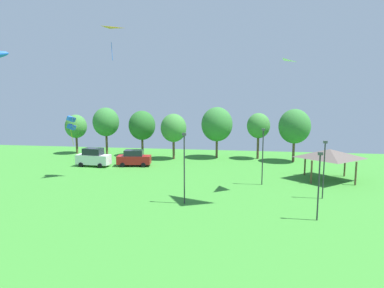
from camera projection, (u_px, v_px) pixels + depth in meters
kite_flying_0 at (71, 123)px, 40.24m from camera, size 1.13×1.04×3.51m
kite_flying_4 at (110, 36)px, 38.45m from camera, size 2.46×2.36×2.86m
kite_flying_7 at (297, 69)px, 32.58m from camera, size 1.63×2.15×0.33m
parked_car_leftmost at (93, 157)px, 46.99m from camera, size 4.75×2.20×2.53m
parked_car_second_from_left at (134, 158)px, 47.22m from camera, size 4.78×2.50×2.24m
park_pavilion at (330, 154)px, 39.18m from camera, size 5.99×5.38×3.60m
light_post_0 at (324, 166)px, 31.94m from camera, size 0.36×0.20×5.52m
light_post_1 at (184, 164)px, 30.40m from camera, size 0.36×0.20×6.41m
light_post_2 at (263, 153)px, 36.91m from camera, size 0.36×0.20×6.17m
light_post_3 at (319, 182)px, 26.30m from camera, size 0.36×0.20×5.41m
treeline_tree_0 at (76, 127)px, 57.06m from camera, size 3.55×3.55×6.53m
treeline_tree_1 at (106, 122)px, 54.90m from camera, size 4.18×4.18×7.78m
treeline_tree_2 at (142, 125)px, 54.81m from camera, size 4.26×4.26×7.28m
treeline_tree_3 at (174, 128)px, 51.95m from camera, size 3.91×3.91×6.95m
treeline_tree_4 at (217, 124)px, 52.98m from camera, size 4.83×4.83×7.92m
treeline_tree_5 at (258, 126)px, 52.10m from camera, size 3.50×3.50×7.05m
treeline_tree_6 at (295, 126)px, 49.72m from camera, size 4.58×4.58×7.76m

